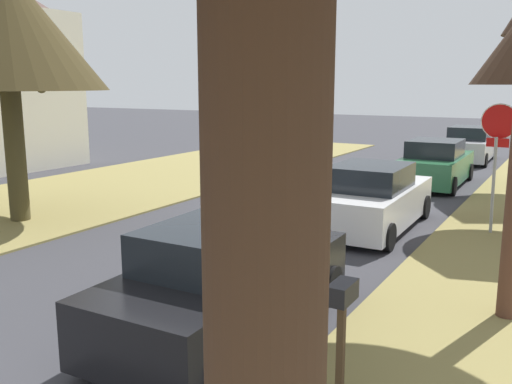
# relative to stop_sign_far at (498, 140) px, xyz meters

# --- Properties ---
(stop_sign_far) EXTENTS (0.81, 0.50, 2.95)m
(stop_sign_far) POSITION_rel_stop_sign_far_xyz_m (0.00, 0.00, 0.00)
(stop_sign_far) COLOR #9EA0A5
(stop_sign_far) RESTS_ON grass_verge_right
(street_tree_left_mid_a) EXTENTS (4.69, 4.69, 6.26)m
(street_tree_left_mid_a) POSITION_rel_stop_sign_far_xyz_m (-10.46, -4.62, 2.57)
(street_tree_left_mid_a) COLOR #474024
(street_tree_left_mid_a) RESTS_ON grass_verge_left
(parked_sedan_black) EXTENTS (2.00, 4.43, 1.57)m
(parked_sedan_black) POSITION_rel_stop_sign_far_xyz_m (-2.47, -7.34, -1.45)
(parked_sedan_black) COLOR black
(parked_sedan_black) RESTS_ON ground
(parked_sedan_white) EXTENTS (2.00, 4.43, 1.57)m
(parked_sedan_white) POSITION_rel_stop_sign_far_xyz_m (-2.56, -0.87, -1.45)
(parked_sedan_white) COLOR white
(parked_sedan_white) RESTS_ON ground
(parked_sedan_green) EXTENTS (2.00, 4.43, 1.57)m
(parked_sedan_green) POSITION_rel_stop_sign_far_xyz_m (-2.58, 5.87, -1.45)
(parked_sedan_green) COLOR #28663D
(parked_sedan_green) RESTS_ON ground
(parked_sedan_silver) EXTENTS (2.00, 4.43, 1.57)m
(parked_sedan_silver) POSITION_rel_stop_sign_far_xyz_m (-2.63, 12.80, -1.45)
(parked_sedan_silver) COLOR #BCBCC1
(parked_sedan_silver) RESTS_ON ground
(curbside_mailbox) EXTENTS (0.22, 0.44, 1.27)m
(curbside_mailbox) POSITION_rel_stop_sign_far_xyz_m (-0.49, -8.09, -1.12)
(curbside_mailbox) COLOR brown
(curbside_mailbox) RESTS_ON grass_verge_right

